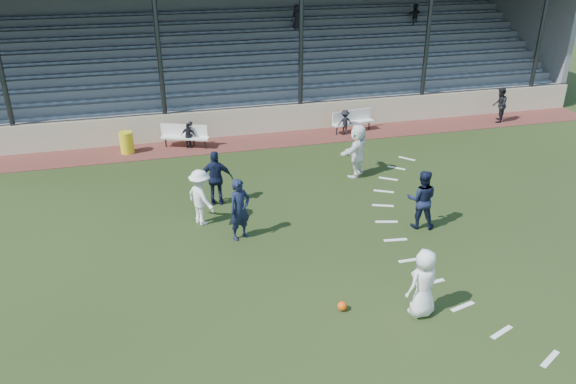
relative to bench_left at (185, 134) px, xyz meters
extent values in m
plane|color=#233214|center=(2.32, -10.62, -0.58)|extent=(90.00, 90.00, 0.00)
cube|color=#592823|center=(2.32, -0.12, -0.57)|extent=(34.00, 2.00, 0.02)
cube|color=beige|center=(2.32, 0.93, 0.02)|extent=(34.00, 0.18, 1.20)
cube|color=white|center=(0.00, -0.12, -0.13)|extent=(2.00, 1.13, 0.06)
cube|color=white|center=(0.00, 0.10, 0.12)|extent=(1.87, 0.81, 0.54)
cylinder|color=#2B2D32|center=(-0.79, 0.20, -0.36)|extent=(0.06, 0.06, 0.40)
cylinder|color=#2B2D32|center=(0.79, -0.45, -0.36)|extent=(0.06, 0.06, 0.40)
cube|color=white|center=(7.50, -0.02, -0.13)|extent=(2.04, 0.77, 0.06)
cube|color=white|center=(7.50, 0.20, 0.12)|extent=(1.97, 0.44, 0.54)
cylinder|color=#2B2D32|center=(6.66, -0.18, -0.36)|extent=(0.06, 0.06, 0.40)
cylinder|color=#2B2D32|center=(8.33, 0.15, -0.36)|extent=(0.06, 0.06, 0.40)
cylinder|color=yellow|center=(-2.35, -0.11, -0.12)|extent=(0.55, 0.55, 0.88)
sphere|color=#ED540D|center=(2.57, -12.25, -0.47)|extent=(0.24, 0.24, 0.24)
imported|color=white|center=(4.32, -12.85, 0.28)|extent=(0.96, 0.77, 1.73)
imported|color=#131A35|center=(0.86, -8.16, 0.35)|extent=(0.81, 0.69, 1.87)
imported|color=#131A35|center=(6.29, -8.88, 0.34)|extent=(1.11, 1.00, 1.86)
imported|color=white|center=(-0.14, -6.96, 0.31)|extent=(1.13, 1.33, 1.78)
imported|color=#131A35|center=(0.52, -5.73, 0.35)|extent=(1.16, 0.65, 1.86)
imported|color=white|center=(5.86, -4.64, 0.40)|extent=(1.72, 1.70, 1.98)
imported|color=black|center=(14.66, -0.37, 0.26)|extent=(0.98, 1.01, 1.64)
imported|color=black|center=(0.27, 0.03, -0.02)|extent=(0.47, 0.39, 1.09)
imported|color=black|center=(0.15, -0.19, -0.03)|extent=(0.68, 0.45, 1.07)
imported|color=black|center=(7.00, -0.23, 0.00)|extent=(0.74, 0.45, 1.12)
cube|color=gray|center=(2.32, 1.48, 0.02)|extent=(34.00, 0.80, 1.20)
cube|color=gray|center=(2.32, 1.58, 0.67)|extent=(33.00, 0.28, 0.10)
cube|color=gray|center=(2.32, 2.28, 0.22)|extent=(34.00, 0.80, 1.60)
cube|color=gray|center=(2.32, 2.38, 1.07)|extent=(33.00, 0.28, 0.10)
cube|color=gray|center=(2.32, 3.08, 0.42)|extent=(34.00, 0.80, 2.00)
cube|color=gray|center=(2.32, 3.18, 1.47)|extent=(33.00, 0.28, 0.10)
cube|color=gray|center=(2.32, 3.88, 0.62)|extent=(34.00, 0.80, 2.40)
cube|color=gray|center=(2.32, 3.98, 1.87)|extent=(33.00, 0.28, 0.10)
cube|color=gray|center=(2.32, 4.68, 0.82)|extent=(34.00, 0.80, 2.80)
cube|color=gray|center=(2.32, 4.78, 2.27)|extent=(33.00, 0.28, 0.10)
cube|color=gray|center=(2.32, 5.48, 1.02)|extent=(34.00, 0.80, 3.20)
cube|color=gray|center=(2.32, 5.58, 2.67)|extent=(33.00, 0.28, 0.10)
cube|color=gray|center=(2.32, 6.28, 1.22)|extent=(34.00, 0.80, 3.60)
cube|color=gray|center=(2.32, 6.38, 3.07)|extent=(33.00, 0.28, 0.10)
cube|color=gray|center=(2.32, 7.08, 1.42)|extent=(34.00, 0.80, 4.00)
cube|color=gray|center=(2.32, 7.18, 3.47)|extent=(33.00, 0.28, 0.10)
cube|color=gray|center=(2.32, 7.88, 1.62)|extent=(34.00, 0.80, 4.40)
cube|color=gray|center=(2.32, 7.98, 3.87)|extent=(33.00, 0.28, 0.10)
cube|color=gray|center=(2.32, 8.48, 2.62)|extent=(34.00, 0.40, 6.40)
cube|color=gray|center=(19.17, 4.88, 2.62)|extent=(0.30, 7.80, 6.40)
cylinder|color=#2B2D32|center=(-6.68, 1.03, 2.67)|extent=(0.20, 0.20, 6.50)
cylinder|color=#2B2D32|center=(-0.68, 1.03, 2.67)|extent=(0.20, 0.20, 6.50)
cylinder|color=#2B2D32|center=(5.32, 1.03, 2.67)|extent=(0.20, 0.20, 6.50)
cylinder|color=#2B2D32|center=(11.32, 1.03, 2.67)|extent=(0.20, 0.20, 6.50)
cylinder|color=#2B2D32|center=(17.32, 1.03, 2.67)|extent=(0.20, 0.20, 6.50)
cylinder|color=#2B2D32|center=(2.32, 0.93, 0.67)|extent=(34.00, 0.05, 0.05)
imported|color=black|center=(6.61, 6.32, 3.64)|extent=(0.70, 0.56, 1.25)
imported|color=black|center=(13.29, 6.32, 3.56)|extent=(1.06, 0.69, 1.09)
cube|color=white|center=(8.44, -3.61, -0.58)|extent=(0.54, 0.61, 0.01)
cube|color=white|center=(7.61, -4.39, -0.58)|extent=(0.59, 0.56, 0.01)
cube|color=white|center=(6.89, -5.28, -0.58)|extent=(0.64, 0.51, 0.01)
cube|color=white|center=(6.28, -6.24, -0.58)|extent=(0.67, 0.44, 0.01)
cube|color=white|center=(5.80, -7.28, -0.58)|extent=(0.70, 0.37, 0.01)
cube|color=white|center=(5.45, -8.36, -0.58)|extent=(0.71, 0.29, 0.01)
cube|color=white|center=(5.24, -9.48, -0.58)|extent=(0.71, 0.21, 0.01)
cube|color=white|center=(5.17, -10.62, -0.58)|extent=(0.70, 0.12, 0.01)
cube|color=white|center=(5.24, -11.76, -0.58)|extent=(0.71, 0.21, 0.01)
cube|color=white|center=(5.45, -12.88, -0.58)|extent=(0.71, 0.29, 0.01)
cube|color=white|center=(5.80, -13.96, -0.58)|extent=(0.70, 0.37, 0.01)
cube|color=white|center=(6.28, -14.99, -0.58)|extent=(0.67, 0.44, 0.01)
camera|label=1|loc=(-1.51, -22.57, 7.71)|focal=35.00mm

